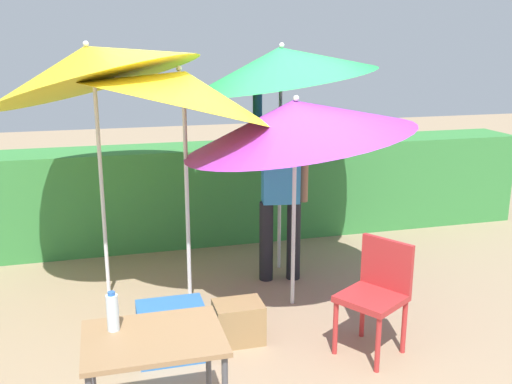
# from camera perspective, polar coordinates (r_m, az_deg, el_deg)

# --- Properties ---
(ground_plane) EXTENTS (24.00, 24.00, 0.00)m
(ground_plane) POSITION_cam_1_polar(r_m,az_deg,el_deg) (5.19, 0.88, -12.65)
(ground_plane) COLOR #9E8466
(hedge_row) EXTENTS (8.00, 0.70, 1.16)m
(hedge_row) POSITION_cam_1_polar(r_m,az_deg,el_deg) (7.13, -4.24, -0.02)
(hedge_row) COLOR #38843D
(hedge_row) RESTS_ON ground_plane
(umbrella_rainbow) EXTENTS (1.77, 1.74, 2.41)m
(umbrella_rainbow) POSITION_cam_1_polar(r_m,az_deg,el_deg) (5.04, -7.28, 9.95)
(umbrella_rainbow) COLOR silver
(umbrella_rainbow) RESTS_ON ground_plane
(umbrella_orange) EXTENTS (2.05, 2.02, 2.08)m
(umbrella_orange) POSITION_cam_1_polar(r_m,az_deg,el_deg) (5.03, 3.89, 6.96)
(umbrella_orange) COLOR silver
(umbrella_orange) RESTS_ON ground_plane
(umbrella_yellow) EXTENTS (1.98, 1.92, 2.69)m
(umbrella_yellow) POSITION_cam_1_polar(r_m,az_deg,el_deg) (5.37, -15.89, 11.84)
(umbrella_yellow) COLOR silver
(umbrella_yellow) RESTS_ON ground_plane
(umbrella_navy) EXTENTS (1.90, 1.88, 2.48)m
(umbrella_navy) POSITION_cam_1_polar(r_m,az_deg,el_deg) (5.87, 2.49, 12.36)
(umbrella_navy) COLOR silver
(umbrella_navy) RESTS_ON ground_plane
(person_vendor) EXTENTS (0.56, 0.27, 1.88)m
(person_vendor) POSITION_cam_1_polar(r_m,az_deg,el_deg) (5.77, 2.40, 0.12)
(person_vendor) COLOR black
(person_vendor) RESTS_ON ground_plane
(chair_plastic) EXTENTS (0.61, 0.61, 0.89)m
(chair_plastic) POSITION_cam_1_polar(r_m,az_deg,el_deg) (4.66, 11.71, -9.35)
(chair_plastic) COLOR #B72D2D
(chair_plastic) RESTS_ON ground_plane
(cooler_box) EXTENTS (0.51, 0.40, 0.40)m
(cooler_box) POSITION_cam_1_polar(r_m,az_deg,el_deg) (4.68, -8.24, -13.27)
(cooler_box) COLOR #2D6BB7
(cooler_box) RESTS_ON ground_plane
(crate_cardboard) EXTENTS (0.39, 0.30, 0.33)m
(crate_cardboard) POSITION_cam_1_polar(r_m,az_deg,el_deg) (4.84, -1.72, -12.58)
(crate_cardboard) COLOR #9E7A4C
(crate_cardboard) RESTS_ON ground_plane
(folding_table) EXTENTS (0.80, 0.60, 0.75)m
(folding_table) POSITION_cam_1_polar(r_m,az_deg,el_deg) (3.52, -9.94, -14.99)
(folding_table) COLOR #4C4C51
(folding_table) RESTS_ON ground_plane
(bottle_water) EXTENTS (0.07, 0.07, 0.24)m
(bottle_water) POSITION_cam_1_polar(r_m,az_deg,el_deg) (3.53, -13.84, -11.32)
(bottle_water) COLOR silver
(bottle_water) RESTS_ON folding_table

